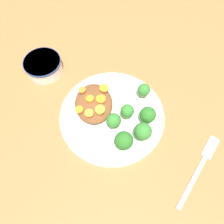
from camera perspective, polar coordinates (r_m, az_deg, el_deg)
ground_plane at (r=0.59m, az=0.00°, el=-1.31°), size 4.00×4.00×0.00m
plate at (r=0.58m, az=0.00°, el=-0.90°), size 0.28×0.28×0.02m
dip_bowl at (r=0.68m, az=-17.50°, el=11.52°), size 0.11×0.11×0.04m
stew_mound at (r=0.58m, az=-4.80°, el=2.30°), size 0.12×0.10×0.03m
broccoli_floret_0 at (r=0.55m, az=4.00°, el=0.17°), size 0.03×0.03×0.05m
broccoli_floret_1 at (r=0.55m, az=9.31°, el=-0.78°), size 0.04×0.04×0.05m
broccoli_floret_2 at (r=0.51m, az=3.12°, el=-7.49°), size 0.04×0.04×0.06m
broccoli_floret_3 at (r=0.53m, az=8.06°, el=-5.09°), size 0.04×0.04×0.06m
broccoli_floret_4 at (r=0.54m, az=0.75°, el=-2.34°), size 0.04×0.04×0.05m
broccoli_floret_5 at (r=0.59m, az=8.30°, el=5.69°), size 0.03×0.03×0.05m
carrot_slice_0 at (r=0.54m, az=-6.01°, el=-0.27°), size 0.02×0.02×0.00m
carrot_slice_1 at (r=0.58m, az=-7.83°, el=5.70°), size 0.02×0.02×0.01m
carrot_slice_2 at (r=0.58m, az=-2.09°, el=6.21°), size 0.02×0.02×0.01m
carrot_slice_3 at (r=0.54m, az=-3.17°, el=0.73°), size 0.03×0.03×0.01m
carrot_slice_4 at (r=0.56m, az=-2.94°, el=3.40°), size 0.03×0.03×0.00m
carrot_slice_5 at (r=0.56m, az=-5.79°, el=3.45°), size 0.02×0.02×0.01m
carrot_slice_6 at (r=0.55m, az=-8.57°, el=0.64°), size 0.02×0.02×0.01m
fork at (r=0.58m, az=22.45°, el=-12.34°), size 0.16×0.15×0.01m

